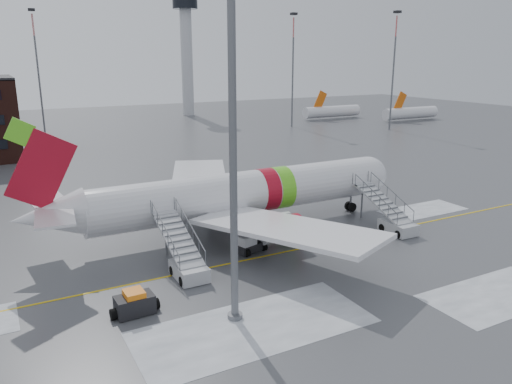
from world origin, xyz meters
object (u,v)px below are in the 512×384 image
pushback_tug (248,244)px  light_mast_near (232,68)px  airstair_aft (185,260)px  baggage_tractor (135,304)px  airliner (236,194)px  airstair_fwd (392,219)px

pushback_tug → light_mast_near: bearing=-121.9°
airstair_aft → baggage_tractor: 6.26m
airliner → light_mast_near: light_mast_near is taller
baggage_tractor → light_mast_near: (5.14, -3.34, 13.95)m
airliner → pushback_tug: airliner is taller
airstair_aft → light_mast_near: size_ratio=0.27×
light_mast_near → pushback_tug: bearing=58.1°
airliner → pushback_tug: size_ratio=12.27×
pushback_tug → light_mast_near: (-5.58, -8.98, 13.95)m
pushback_tug → baggage_tractor: size_ratio=0.95×
airstair_aft → pushback_tug: airstair_aft is taller
airstair_aft → light_mast_near: light_mast_near is taller
airstair_fwd → baggage_tractor: (-24.48, -4.05, -0.41)m
airstair_fwd → airstair_aft: same height
airstair_fwd → pushback_tug: (-13.76, 1.59, -0.41)m
airstair_fwd → light_mast_near: light_mast_near is taller
airliner → airstair_aft: airliner is taller
airliner → airstair_fwd: (12.44, -6.54, -2.35)m
airstair_fwd → baggage_tractor: airstair_fwd is taller
airstair_aft → light_mast_near: (0.38, -7.39, 13.54)m
airliner → light_mast_near: (-6.90, -13.93, 11.19)m
light_mast_near → airliner: bearing=63.6°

